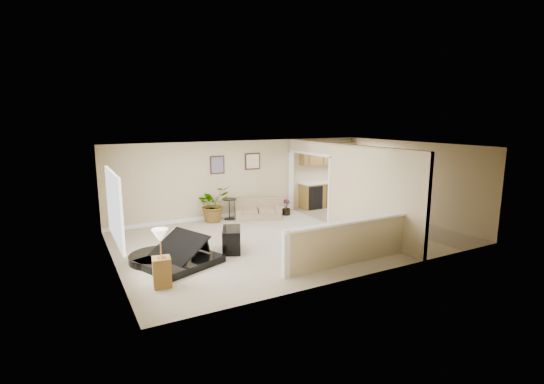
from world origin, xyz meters
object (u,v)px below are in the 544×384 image
piano (176,237)px  loveseat (257,208)px  palm_plant (213,204)px  small_plant (286,208)px  lamp_stand (161,262)px  accent_table (229,206)px  piano_bench (232,240)px

piano → loveseat: piano is taller
palm_plant → small_plant: bearing=-8.6°
piano → lamp_stand: bearing=-139.6°
accent_table → palm_plant: palm_plant is taller
piano_bench → accent_table: (1.13, 2.89, 0.15)m
piano → accent_table: bearing=27.8°
piano → lamp_stand: 1.27m
piano → lamp_stand: size_ratio=1.90×
palm_plant → accent_table: bearing=-0.0°
piano → small_plant: piano is taller
piano_bench → small_plant: bearing=39.6°
piano → small_plant: (4.46, 2.69, -0.39)m
loveseat → palm_plant: 1.46m
loveseat → lamp_stand: bearing=-114.7°
palm_plant → piano: bearing=-123.2°
piano → piano_bench: (1.42, 0.17, -0.33)m
piano_bench → palm_plant: 2.96m
palm_plant → lamp_stand: 4.92m
piano → palm_plant: piano is taller
palm_plant → small_plant: palm_plant is taller
small_plant → palm_plant: bearing=171.4°
piano → piano_bench: 1.47m
piano_bench → palm_plant: size_ratio=0.69×
small_plant → loveseat: bearing=172.7°
palm_plant → lamp_stand: size_ratio=1.08×
lamp_stand → loveseat: bearing=44.6°
accent_table → piano: bearing=-129.8°
loveseat → palm_plant: bearing=-168.9°
piano → loveseat: bearing=17.1°
piano → palm_plant: (2.00, 3.06, -0.06)m
accent_table → small_plant: bearing=-11.0°
accent_table → lamp_stand: size_ratio=0.59×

